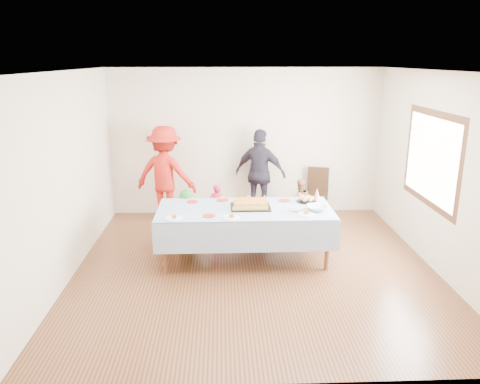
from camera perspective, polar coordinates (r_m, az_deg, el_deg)
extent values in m
plane|color=#492514|center=(6.74, 1.81, -9.07)|extent=(5.00, 5.00, 0.00)
cube|color=beige|center=(8.73, 0.71, 6.07)|extent=(5.00, 0.04, 2.70)
cube|color=beige|center=(3.92, 4.60, -6.62)|extent=(5.00, 0.04, 2.70)
cube|color=beige|center=(6.59, -20.32, 1.81)|extent=(0.04, 5.00, 2.70)
cube|color=beige|center=(6.93, 23.01, 2.18)|extent=(0.04, 5.00, 2.70)
cube|color=white|center=(6.11, 2.03, 14.55)|extent=(5.00, 5.00, 0.04)
cube|color=#472B16|center=(7.07, 22.25, 3.76)|extent=(0.03, 1.75, 1.35)
cylinder|color=brown|center=(6.49, -9.21, -6.76)|extent=(0.06, 0.06, 0.73)
cylinder|color=brown|center=(6.60, 10.59, -6.43)|extent=(0.06, 0.06, 0.73)
cylinder|color=brown|center=(7.27, -8.46, -4.21)|extent=(0.06, 0.06, 0.73)
cylinder|color=brown|center=(7.37, 9.17, -3.95)|extent=(0.06, 0.06, 0.73)
cube|color=brown|center=(6.71, 0.60, -2.27)|extent=(2.40, 1.00, 0.04)
cube|color=white|center=(6.70, 0.60, -2.07)|extent=(2.50, 1.10, 0.01)
cube|color=black|center=(6.75, 1.28, -1.83)|extent=(0.57, 0.44, 0.02)
cube|color=#E0C755|center=(6.73, 1.28, -1.47)|extent=(0.48, 0.36, 0.07)
cube|color=#995623|center=(6.72, 1.29, -1.13)|extent=(0.48, 0.36, 0.01)
cylinder|color=black|center=(7.08, 8.09, -1.12)|extent=(0.30, 0.30, 0.02)
sphere|color=tan|center=(7.09, 8.73, -0.76)|extent=(0.07, 0.07, 0.07)
sphere|color=tan|center=(7.14, 8.31, -0.61)|extent=(0.07, 0.07, 0.07)
sphere|color=tan|center=(7.13, 7.69, -0.62)|extent=(0.07, 0.07, 0.07)
sphere|color=tan|center=(7.06, 7.47, -0.78)|extent=(0.07, 0.07, 0.07)
sphere|color=tan|center=(7.00, 7.88, -0.94)|extent=(0.07, 0.07, 0.07)
sphere|color=tan|center=(7.01, 8.51, -0.93)|extent=(0.07, 0.07, 0.07)
sphere|color=tan|center=(7.07, 8.10, -0.77)|extent=(0.07, 0.07, 0.07)
imported|color=silver|center=(6.70, 9.39, -1.93)|extent=(0.29, 0.29, 0.07)
cone|color=silver|center=(7.19, 9.35, -0.24)|extent=(0.10, 0.10, 0.18)
cylinder|color=red|center=(7.03, -5.83, -1.18)|extent=(0.16, 0.16, 0.01)
cylinder|color=red|center=(7.08, -2.16, -0.98)|extent=(0.18, 0.18, 0.01)
cylinder|color=red|center=(7.12, 1.09, -0.89)|extent=(0.19, 0.19, 0.01)
cylinder|color=red|center=(7.09, 5.44, -1.04)|extent=(0.17, 0.17, 0.01)
cylinder|color=red|center=(6.39, -3.82, -2.90)|extent=(0.17, 0.17, 0.01)
cylinder|color=white|center=(6.34, -8.03, -3.20)|extent=(0.24, 0.24, 0.01)
cylinder|color=white|center=(6.31, -1.05, -3.13)|extent=(0.24, 0.24, 0.01)
cylinder|color=white|center=(6.51, 8.05, -2.69)|extent=(0.23, 0.23, 0.01)
cylinder|color=black|center=(8.67, 8.18, -1.98)|extent=(0.03, 0.03, 0.40)
cylinder|color=black|center=(8.67, 10.40, -2.09)|extent=(0.03, 0.03, 0.40)
cylinder|color=black|center=(9.00, 8.29, -1.33)|extent=(0.03, 0.03, 0.40)
cylinder|color=black|center=(8.99, 10.43, -1.44)|extent=(0.03, 0.03, 0.40)
cube|color=black|center=(8.77, 9.39, -0.34)|extent=(0.47, 0.47, 0.05)
cube|color=black|center=(8.87, 9.50, 1.54)|extent=(0.39, 0.12, 0.47)
imported|color=red|center=(8.19, -2.87, -1.64)|extent=(0.29, 0.20, 0.75)
imported|color=#297527|center=(7.41, -6.51, -3.10)|extent=(0.46, 0.32, 0.88)
imported|color=#AC7950|center=(8.33, 7.26, -1.17)|extent=(0.46, 0.40, 0.82)
imported|color=red|center=(8.46, -9.08, 2.16)|extent=(1.25, 0.93, 1.72)
imported|color=#2B2635|center=(8.56, 2.48, 2.24)|extent=(1.04, 0.76, 1.64)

